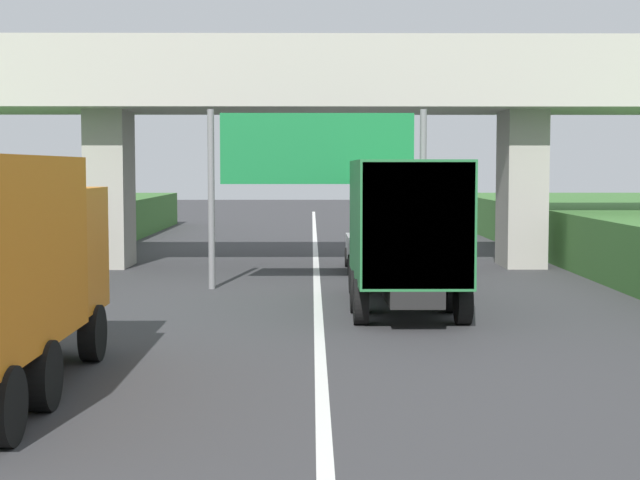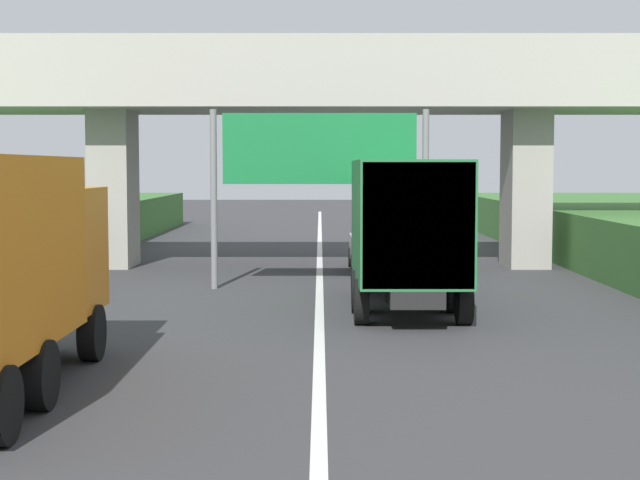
{
  "view_description": "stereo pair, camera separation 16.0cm",
  "coord_description": "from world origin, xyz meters",
  "px_view_note": "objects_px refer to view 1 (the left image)",
  "views": [
    {
      "loc": [
        -0.15,
        1.18,
        3.28
      ],
      "look_at": [
        0.0,
        18.35,
        2.0
      ],
      "focal_mm": 54.69,
      "sensor_mm": 36.0,
      "label": 1
    },
    {
      "loc": [
        0.01,
        1.18,
        3.28
      ],
      "look_at": [
        0.0,
        18.35,
        2.0
      ],
      "focal_mm": 54.69,
      "sensor_mm": 36.0,
      "label": 2
    }
  ],
  "objects_px": {
    "overhead_highway_sign": "(317,159)",
    "car_silver": "(376,244)",
    "construction_barrel_4": "(59,280)",
    "truck_green": "(402,226)"
  },
  "relations": [
    {
      "from": "overhead_highway_sign",
      "to": "car_silver",
      "type": "distance_m",
      "value": 5.53
    },
    {
      "from": "overhead_highway_sign",
      "to": "car_silver",
      "type": "height_order",
      "value": "overhead_highway_sign"
    },
    {
      "from": "car_silver",
      "to": "construction_barrel_4",
      "type": "height_order",
      "value": "car_silver"
    },
    {
      "from": "overhead_highway_sign",
      "to": "truck_green",
      "type": "bearing_deg",
      "value": -62.67
    },
    {
      "from": "truck_green",
      "to": "car_silver",
      "type": "relative_size",
      "value": 1.78
    },
    {
      "from": "overhead_highway_sign",
      "to": "car_silver",
      "type": "relative_size",
      "value": 1.43
    },
    {
      "from": "car_silver",
      "to": "construction_barrel_4",
      "type": "distance_m",
      "value": 10.54
    },
    {
      "from": "truck_green",
      "to": "car_silver",
      "type": "distance_m",
      "value": 8.31
    },
    {
      "from": "truck_green",
      "to": "car_silver",
      "type": "height_order",
      "value": "truck_green"
    },
    {
      "from": "construction_barrel_4",
      "to": "car_silver",
      "type": "bearing_deg",
      "value": 37.46
    }
  ]
}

